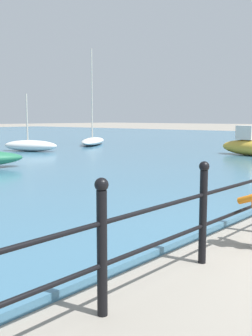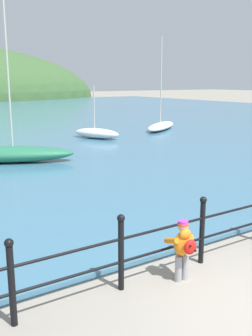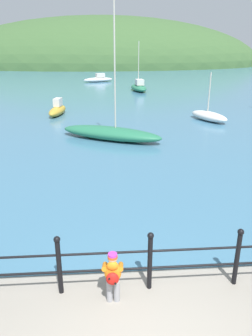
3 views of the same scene
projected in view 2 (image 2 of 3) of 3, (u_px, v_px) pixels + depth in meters
The scene contains 5 objects.
iron_railing at pixel (164, 238), 6.33m from camera, with size 8.40×0.12×1.21m.
child_in_coat at pixel (183, 245), 6.15m from camera, with size 0.40×0.54×1.00m.
boat_blue_hull at pixel (97, 133), 20.98m from camera, with size 2.07×2.92×2.75m.
boat_twin_mast at pixel (161, 126), 24.84m from camera, with size 4.44×3.82×5.60m.
boat_white_sailboat at pixel (6, 154), 14.81m from camera, with size 5.06×3.41×6.18m.
Camera 2 is at (-4.27, -3.13, 3.13)m, focal length 42.00 mm.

